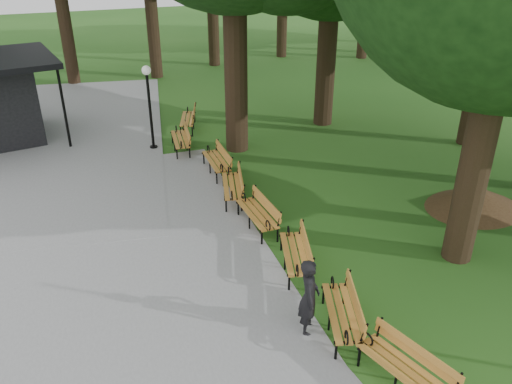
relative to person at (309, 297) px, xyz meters
name	(u,v)px	position (x,y,z in m)	size (l,w,h in m)	color
ground	(350,360)	(0.41, -1.00, -0.83)	(100.00, 100.00, 0.00)	#235618
path	(112,309)	(-3.59, 2.00, -0.80)	(12.00, 38.00, 0.06)	gray
person	(309,297)	(0.00, 0.00, 0.00)	(0.61, 0.40, 1.67)	black
lamp_post	(148,90)	(-1.06, 10.66, 1.36)	(0.32, 0.32, 3.04)	black
dirt_mound	(475,197)	(6.69, 2.90, -0.49)	(2.38, 2.38, 0.69)	#47301C
bench_2	(405,370)	(0.90, -1.91, -0.39)	(1.90, 0.64, 0.88)	#CA812E
bench_3	(341,312)	(0.61, -0.22, -0.39)	(1.90, 0.64, 0.88)	#CA812E
bench_4	(295,254)	(0.62, 1.99, -0.39)	(1.90, 0.64, 0.88)	#CA812E
bench_5	(257,214)	(0.47, 4.05, -0.39)	(1.90, 0.64, 0.88)	#CA812E
bench_6	(232,186)	(0.37, 5.87, -0.39)	(1.90, 0.64, 0.88)	#CA812E
bench_7	(216,161)	(0.47, 7.78, -0.39)	(1.90, 0.64, 0.88)	#CA812E
bench_8	(180,139)	(-0.17, 10.11, -0.39)	(1.90, 0.64, 0.88)	#CA812E
bench_9	(188,119)	(0.62, 12.20, -0.39)	(1.90, 0.64, 0.88)	#CA812E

